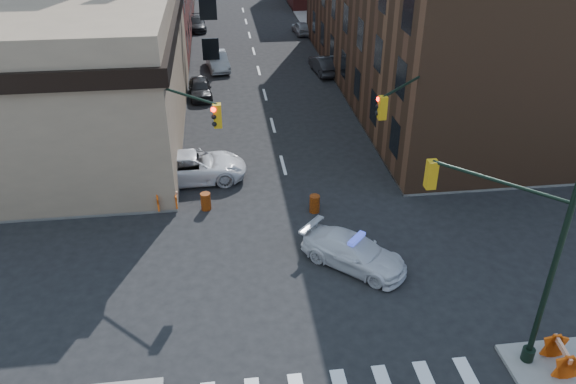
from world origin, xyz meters
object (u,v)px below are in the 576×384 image
object	(u,v)px
police_car	(354,252)
pedestrian_b	(101,178)
barrel_bank	(206,201)
pickup	(193,166)
barricade_se_a	(560,357)
parked_car_wfar	(217,61)
pedestrian_a	(103,193)
parked_car_enear	(324,65)
barricade_nw_a	(167,200)
parked_car_wnear	(200,88)
barrel_road	(315,204)

from	to	relation	value
police_car	pedestrian_b	size ratio (longest dim) A/B	2.96
police_car	barrel_bank	world-z (taller)	police_car
pickup	barricade_se_a	distance (m)	20.30
parked_car_wfar	pedestrian_a	bearing A→B (deg)	-113.00
parked_car_wfar	parked_car_enear	bearing A→B (deg)	-21.74
police_car	pedestrian_a	xyz separation A→B (m)	(-11.59, 5.98, 0.40)
barricade_nw_a	barricade_se_a	bearing A→B (deg)	-49.91
parked_car_wfar	barrel_bank	size ratio (longest dim) A/B	5.03
parked_car_wfar	pedestrian_a	distance (m)	23.63
pedestrian_a	barricade_nw_a	distance (m)	3.20
barrel_bank	pickup	bearing A→B (deg)	102.22
parked_car_wnear	barricade_nw_a	size ratio (longest dim) A/B	3.42
pickup	parked_car_enear	xyz separation A→B (m)	(10.73, 17.73, -0.08)
barricade_se_a	parked_car_wnear	bearing A→B (deg)	30.21
pedestrian_a	barricade_nw_a	size ratio (longest dim) A/B	1.58
police_car	pedestrian_a	size ratio (longest dim) A/B	2.53
police_car	barrel_road	xyz separation A→B (m)	(-0.97, 4.64, -0.24)
pedestrian_b	barrel_bank	size ratio (longest dim) A/B	1.77
pickup	police_car	bearing A→B (deg)	-142.56
parked_car_wfar	pedestrian_a	world-z (taller)	pedestrian_a
parked_car_wnear	pedestrian_a	size ratio (longest dim) A/B	2.16
barricade_nw_a	parked_car_enear	bearing A→B (deg)	51.62
pickup	parked_car_wfar	distance (m)	20.01
barrel_road	barrel_bank	distance (m)	5.59
pickup	parked_car_wfar	world-z (taller)	pickup
police_car	parked_car_wfar	bearing A→B (deg)	53.33
parked_car_wfar	barricade_nw_a	world-z (taller)	parked_car_wfar
pickup	pedestrian_b	world-z (taller)	pedestrian_b
barricade_se_a	police_car	bearing A→B (deg)	46.76
barricade_nw_a	barrel_bank	bearing A→B (deg)	-11.47
parked_car_wnear	barricade_nw_a	bearing A→B (deg)	-99.48
police_car	parked_car_wfar	world-z (taller)	parked_car_wfar
barricade_se_a	barricade_nw_a	distance (m)	18.89
parked_car_wnear	parked_car_enear	size ratio (longest dim) A/B	0.90
pickup	parked_car_wfar	size ratio (longest dim) A/B	1.30
pedestrian_a	barrel_bank	distance (m)	5.17
pedestrian_a	barricade_se_a	xyz separation A→B (m)	(17.32, -12.78, -0.46)
parked_car_wnear	barricade_nw_a	xyz separation A→B (m)	(-1.55, -16.45, -0.10)
parked_car_wfar	barrel_bank	xyz separation A→B (m)	(-1.01, -23.22, -0.30)
pickup	barricade_nw_a	bearing A→B (deg)	156.78
barrel_road	pedestrian_a	bearing A→B (deg)	172.80
pickup	parked_car_wnear	size ratio (longest dim) A/B	1.45
barrel_bank	barricade_se_a	xyz separation A→B (m)	(12.21, -12.38, 0.18)
barricade_se_a	barricade_nw_a	xyz separation A→B (m)	(-14.18, 12.48, -0.04)
parked_car_wnear	pedestrian_a	world-z (taller)	pedestrian_a
barricade_se_a	barrel_road	bearing A→B (deg)	37.01
parked_car_enear	parked_car_wnear	bearing A→B (deg)	17.35
pedestrian_b	parked_car_wfar	bearing A→B (deg)	49.76
police_car	barricade_nw_a	size ratio (longest dim) A/B	4.00
barrel_bank	barricade_nw_a	distance (m)	1.98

